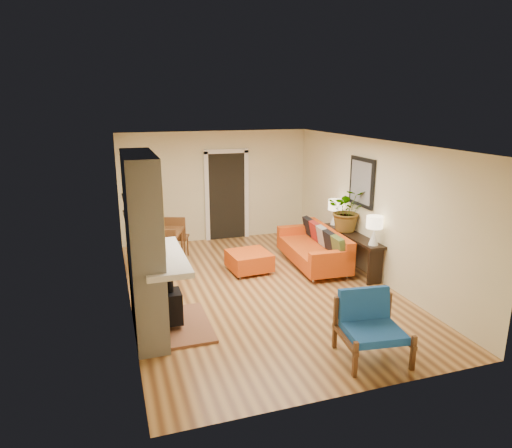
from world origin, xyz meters
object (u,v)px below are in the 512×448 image
object	(u,v)px
sofa	(316,248)
lamp_far	(335,209)
dining_table	(167,239)
console_table	(352,241)
ottoman	(249,260)
lamp_near	(374,227)
houseplant	(348,210)
blue_chair	(370,322)

from	to	relation	value
sofa	lamp_far	size ratio (longest dim) A/B	3.89
dining_table	console_table	xyz separation A→B (m)	(3.50, -1.12, -0.05)
ottoman	lamp_near	distance (m)	2.49
houseplant	sofa	bearing A→B (deg)	157.92
lamp_near	houseplant	size ratio (longest dim) A/B	0.61
sofa	blue_chair	world-z (taller)	blue_chair
dining_table	houseplant	world-z (taller)	houseplant
ottoman	dining_table	bearing A→B (deg)	157.91
ottoman	houseplant	world-z (taller)	houseplant
console_table	lamp_near	world-z (taller)	lamp_near
ottoman	lamp_near	xyz separation A→B (m)	(1.99, -1.24, 0.84)
lamp_near	lamp_far	bearing A→B (deg)	90.00
sofa	ottoman	bearing A→B (deg)	177.81
lamp_near	sofa	bearing A→B (deg)	115.41
sofa	dining_table	world-z (taller)	dining_table
console_table	lamp_far	bearing A→B (deg)	90.00
blue_chair	dining_table	bearing A→B (deg)	117.57
lamp_far	houseplant	size ratio (longest dim) A/B	0.61
sofa	lamp_far	bearing A→B (deg)	29.42
console_table	lamp_near	distance (m)	0.88
lamp_near	console_table	bearing A→B (deg)	90.00
dining_table	console_table	distance (m)	3.68
sofa	dining_table	size ratio (longest dim) A/B	1.16
dining_table	lamp_far	world-z (taller)	lamp_far
dining_table	sofa	bearing A→B (deg)	-12.83
blue_chair	lamp_far	xyz separation A→B (m)	(1.40, 3.68, 0.60)
sofa	console_table	distance (m)	0.76
ottoman	console_table	xyz separation A→B (m)	(1.99, -0.51, 0.35)
dining_table	console_table	bearing A→B (deg)	-17.78
sofa	lamp_near	xyz separation A→B (m)	(0.56, -1.19, 0.71)
ottoman	dining_table	xyz separation A→B (m)	(-1.52, 0.62, 0.40)
ottoman	houseplant	bearing A→B (deg)	-8.02
blue_chair	lamp_near	xyz separation A→B (m)	(1.40, 2.17, 0.60)
console_table	lamp_far	xyz separation A→B (m)	(0.00, 0.77, 0.49)
blue_chair	lamp_far	bearing A→B (deg)	69.14
dining_table	houseplant	xyz separation A→B (m)	(3.49, -0.89, 0.54)
houseplant	dining_table	bearing A→B (deg)	165.65
ottoman	lamp_near	size ratio (longest dim) A/B	1.55
blue_chair	lamp_far	size ratio (longest dim) A/B	1.69
dining_table	lamp_near	size ratio (longest dim) A/B	3.36
sofa	console_table	size ratio (longest dim) A/B	1.13
sofa	blue_chair	xyz separation A→B (m)	(-0.84, -3.36, 0.11)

